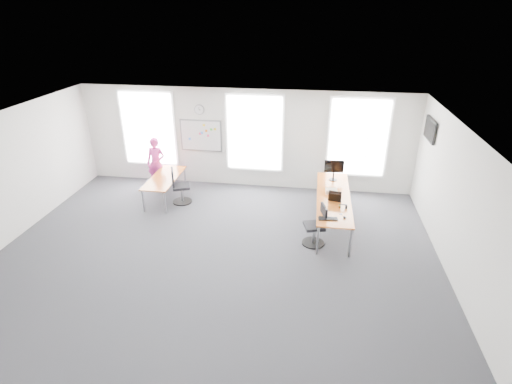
% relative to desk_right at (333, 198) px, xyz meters
% --- Properties ---
extents(floor, '(10.00, 10.00, 0.00)m').
position_rel_desk_right_xyz_m(floor, '(-2.63, -1.93, -0.71)').
color(floor, '#2A2A2F').
rests_on(floor, ground).
extents(ceiling, '(10.00, 10.00, 0.00)m').
position_rel_desk_right_xyz_m(ceiling, '(-2.63, -1.93, 2.29)').
color(ceiling, white).
rests_on(ceiling, ground).
extents(wall_back, '(10.00, 0.00, 10.00)m').
position_rel_desk_right_xyz_m(wall_back, '(-2.63, 2.07, 0.79)').
color(wall_back, silver).
rests_on(wall_back, ground).
extents(wall_front, '(10.00, 0.00, 10.00)m').
position_rel_desk_right_xyz_m(wall_front, '(-2.63, -5.93, 0.79)').
color(wall_front, silver).
rests_on(wall_front, ground).
extents(wall_right, '(0.00, 10.00, 10.00)m').
position_rel_desk_right_xyz_m(wall_right, '(2.37, -1.93, 0.79)').
color(wall_right, silver).
rests_on(wall_right, ground).
extents(window_left, '(1.60, 0.06, 2.20)m').
position_rel_desk_right_xyz_m(window_left, '(-5.63, 2.04, 0.99)').
color(window_left, white).
rests_on(window_left, wall_back).
extents(window_mid, '(1.60, 0.06, 2.20)m').
position_rel_desk_right_xyz_m(window_mid, '(-2.33, 2.04, 0.99)').
color(window_mid, white).
rests_on(window_mid, wall_back).
extents(window_right, '(1.60, 0.06, 2.20)m').
position_rel_desk_right_xyz_m(window_right, '(0.67, 2.04, 0.99)').
color(window_right, white).
rests_on(window_right, wall_back).
extents(desk_right, '(0.84, 3.13, 0.76)m').
position_rel_desk_right_xyz_m(desk_right, '(0.00, 0.00, 0.00)').
color(desk_right, '#CE5C22').
rests_on(desk_right, ground).
extents(desk_left, '(0.75, 1.87, 0.68)m').
position_rel_desk_right_xyz_m(desk_left, '(-4.76, 0.73, -0.09)').
color(desk_left, '#CE5C22').
rests_on(desk_left, ground).
extents(chair_right, '(0.55, 0.55, 1.00)m').
position_rel_desk_right_xyz_m(chair_right, '(-0.40, -1.06, -0.28)').
color(chair_right, black).
rests_on(chair_right, ground).
extents(chair_left, '(0.60, 0.60, 1.03)m').
position_rel_desk_right_xyz_m(chair_left, '(-4.28, 0.57, -0.26)').
color(chair_left, black).
rests_on(chair_left, ground).
extents(person, '(0.59, 0.39, 1.58)m').
position_rel_desk_right_xyz_m(person, '(-5.28, 1.49, 0.08)').
color(person, '#DC3693').
rests_on(person, ground).
extents(whiteboard, '(1.20, 0.03, 0.90)m').
position_rel_desk_right_xyz_m(whiteboard, '(-3.98, 2.04, 0.84)').
color(whiteboard, silver).
rests_on(whiteboard, wall_back).
extents(wall_clock, '(0.30, 0.04, 0.30)m').
position_rel_desk_right_xyz_m(wall_clock, '(-3.98, 2.04, 1.64)').
color(wall_clock, gray).
rests_on(wall_clock, wall_back).
extents(tv, '(0.06, 0.90, 0.55)m').
position_rel_desk_right_xyz_m(tv, '(2.32, 1.07, 1.59)').
color(tv, black).
rests_on(tv, wall_right).
extents(keyboard, '(0.45, 0.21, 0.02)m').
position_rel_desk_right_xyz_m(keyboard, '(-0.16, -1.21, 0.06)').
color(keyboard, black).
rests_on(keyboard, desk_right).
extents(mouse, '(0.09, 0.12, 0.04)m').
position_rel_desk_right_xyz_m(mouse, '(0.21, -1.11, 0.07)').
color(mouse, black).
rests_on(mouse, desk_right).
extents(lens_cap, '(0.08, 0.08, 0.01)m').
position_rel_desk_right_xyz_m(lens_cap, '(0.14, -0.93, 0.05)').
color(lens_cap, black).
rests_on(lens_cap, desk_right).
extents(headphones, '(0.19, 0.10, 0.11)m').
position_rel_desk_right_xyz_m(headphones, '(0.19, -0.63, 0.10)').
color(headphones, black).
rests_on(headphones, desk_right).
extents(laptop_sleeve, '(0.32, 0.23, 0.26)m').
position_rel_desk_right_xyz_m(laptop_sleeve, '(0.01, -0.28, 0.18)').
color(laptop_sleeve, black).
rests_on(laptop_sleeve, desk_right).
extents(paper_stack, '(0.32, 0.25, 0.10)m').
position_rel_desk_right_xyz_m(paper_stack, '(-0.05, 0.21, 0.10)').
color(paper_stack, beige).
rests_on(paper_stack, desk_right).
extents(monitor, '(0.53, 0.22, 0.59)m').
position_rel_desk_right_xyz_m(monitor, '(0.01, 1.04, 0.40)').
color(monitor, black).
rests_on(monitor, desk_right).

